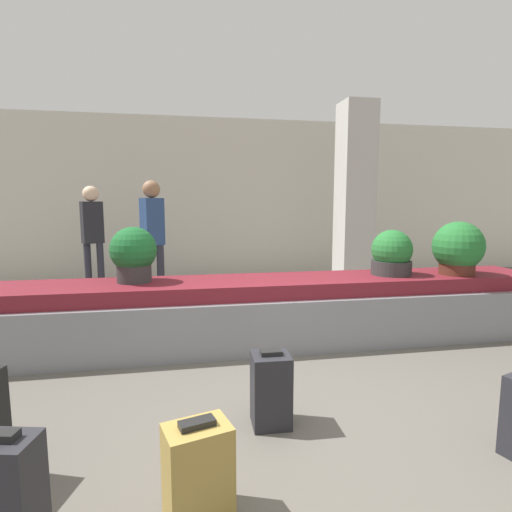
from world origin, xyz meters
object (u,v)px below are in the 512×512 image
Objects in this scene: potted_plant_0 at (458,249)px; pillar at (355,198)px; potted_plant_2 at (392,254)px; traveler_0 at (153,229)px; suitcase_0 at (271,389)px; suitcase_1 at (198,472)px; potted_plant_1 at (134,254)px; traveler_1 at (92,229)px.

pillar is at bearing 92.78° from potted_plant_0.
potted_plant_2 is 3.41m from traveler_0.
suitcase_0 is 0.90m from suitcase_1.
pillar is 6.28× the size of potted_plant_2.
suitcase_0 is at bearing -114.05° from traveler_0.
pillar reaches higher than suitcase_1.
traveler_0 is (-3.38, -0.44, -0.48)m from pillar.
potted_plant_2 is at bearing -104.26° from pillar.
potted_plant_1 is at bearing 178.54° from potted_plant_2.
potted_plant_0 is at bearing -3.20° from potted_plant_1.
potted_plant_0 reaches higher than potted_plant_1.
suitcase_0 is (-2.37, -4.06, -1.35)m from pillar.
suitcase_0 is 0.29× the size of traveler_1.
potted_plant_0 reaches higher than potted_plant_2.
potted_plant_1 is (-3.44, -2.35, -0.61)m from pillar.
pillar is 4.21m from potted_plant_1.
suitcase_1 is 3.35m from potted_plant_2.
potted_plant_2 is at bearing 170.23° from potted_plant_0.
potted_plant_0 is at bearing 32.98° from suitcase_0.
potted_plant_1 is 1.92m from traveler_0.
pillar is 4.89m from suitcase_0.
potted_plant_1 is at bearing 123.83° from suitcase_0.
pillar reaches higher than traveler_0.
traveler_1 is (-3.78, 2.76, 0.15)m from potted_plant_2.
pillar is 6.47× the size of suitcase_1.
potted_plant_0 is 1.18× the size of potted_plant_2.
pillar is 3.44m from traveler_0.
potted_plant_1 is (-3.56, 0.20, -0.01)m from potted_plant_0.
traveler_0 is at bearing 144.29° from potted_plant_2.
suitcase_0 is at bearing -120.30° from pillar.
suitcase_1 is at bearing -77.29° from potted_plant_1.
pillar is 6.10× the size of suitcase_0.
potted_plant_1 is 2.86m from traveler_1.
potted_plant_1 is at bearing 176.80° from potted_plant_0.
pillar is 5.76m from suitcase_1.
potted_plant_0 is 4.10m from traveler_0.
potted_plant_2 is (2.82, -0.07, -0.06)m from potted_plant_1.
suitcase_1 is (-2.89, -4.79, -1.36)m from pillar.
suitcase_0 reaches higher than suitcase_1.
potted_plant_2 is (-0.74, 0.13, -0.06)m from potted_plant_0.
potted_plant_0 is at bearing 118.74° from traveler_1.
traveler_1 is (-2.02, 4.39, 0.83)m from suitcase_0.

